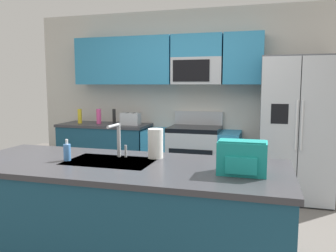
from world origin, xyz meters
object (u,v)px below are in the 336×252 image
Objects in this scene: bottle_yellow at (80,116)px; soap_dispenser at (67,152)px; toaster at (131,119)px; bottle_pink at (99,116)px; range_oven at (192,158)px; backpack at (242,157)px; sink_faucet at (118,137)px; paper_towel_roll at (156,143)px; pepper_mill at (114,117)px; refrigerator at (296,129)px.

bottle_yellow reaches higher than soap_dispenser.
toaster is 0.54m from bottle_pink.
bottle_pink is (-1.46, -0.02, 0.57)m from range_oven.
range_oven is at bearing 109.18° from backpack.
range_oven is 2.28m from sink_faucet.
sink_faucet reaches higher than toaster.
sink_faucet is at bearing 165.95° from backpack.
backpack reaches higher than range_oven.
backpack is at bearing -14.05° from sink_faucet.
backpack is (1.35, -0.03, 0.05)m from soap_dispenser.
toaster is 0.99× the size of sink_faucet.
paper_towel_roll is 0.78m from backpack.
bottle_yellow is (-0.55, -0.05, -0.00)m from pepper_mill.
soap_dispenser is (-1.88, -2.33, 0.04)m from refrigerator.
pepper_mill and backpack have the same top height.
soap_dispenser is at bearing -61.62° from bottle_yellow.
pepper_mill is 0.25m from bottle_pink.
refrigerator is at bearing -0.27° from bottle_yellow.
refrigerator is 2.60m from pepper_mill.
refrigerator reaches higher than range_oven.
paper_towel_roll is (0.30, 0.07, -0.05)m from sink_faucet.
backpack is at bearing -49.76° from pepper_mill.
pepper_mill is at bearing 4.31° from bottle_pink.
bottle_pink is at bearing 120.98° from sink_faucet.
sink_faucet is at bearing -167.61° from paper_towel_roll.
backpack is at bearing -24.19° from paper_towel_roll.
pepper_mill is 1.35× the size of soap_dispenser.
range_oven is at bearing 3.25° from toaster.
refrigerator is 2.31m from toaster.
toaster is 2.27m from sink_faucet.
refrigerator is 2.85m from bottle_pink.
refrigerator is at bearing 51.09° from soap_dispenser.
backpack reaches higher than soap_dispenser.
range_oven is 6.12× the size of bottle_yellow.
pepper_mill is at bearing 106.55° from soap_dispenser.
refrigerator reaches higher than paper_towel_roll.
pepper_mill reaches higher than bottle_yellow.
range_oven is 1.86m from bottle_yellow.
sink_faucet is 0.41m from soap_dispenser.
bottle_pink is 1.33× the size of soap_dispenser.
range_oven is at bearing 177.02° from refrigerator.
paper_towel_roll reaches higher than toaster.
refrigerator reaches higher than bottle_pink.
range_oven is 4.25× the size of backpack.
bottle_pink is 0.70× the size of backpack.
bottle_yellow reaches higher than toaster.
bottle_pink is 0.94× the size of paper_towel_roll.
pepper_mill is at bearing 5.61° from bottle_yellow.
backpack is (0.71, -0.32, -0.00)m from paper_towel_roll.
bottle_pink reaches higher than toaster.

